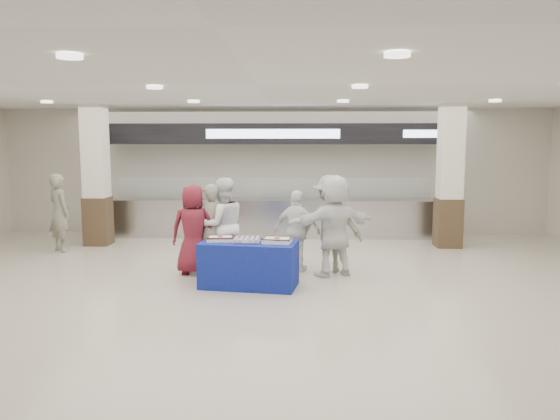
{
  "coord_description": "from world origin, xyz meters",
  "views": [
    {
      "loc": [
        0.61,
        -8.09,
        2.41
      ],
      "look_at": [
        0.29,
        1.6,
        1.16
      ],
      "focal_mm": 35.0,
      "sensor_mm": 36.0,
      "label": 1
    }
  ],
  "objects_px": {
    "civilian_white": "(334,226)",
    "sheet_cake_left": "(220,238)",
    "chef_tall": "(223,225)",
    "soldier_bg": "(59,213)",
    "display_table": "(249,264)",
    "soldier_a": "(211,228)",
    "cupcake_tray": "(247,240)",
    "soldier_b": "(331,224)",
    "sheet_cake_right": "(277,240)",
    "civilian_maroon": "(193,229)",
    "chef_short": "(297,231)"
  },
  "relations": [
    {
      "from": "chef_short",
      "to": "civilian_white",
      "type": "height_order",
      "value": "civilian_white"
    },
    {
      "from": "display_table",
      "to": "sheet_cake_left",
      "type": "height_order",
      "value": "sheet_cake_left"
    },
    {
      "from": "sheet_cake_left",
      "to": "chef_short",
      "type": "xyz_separation_m",
      "value": [
        1.27,
        1.03,
        -0.05
      ]
    },
    {
      "from": "soldier_a",
      "to": "civilian_white",
      "type": "height_order",
      "value": "civilian_white"
    },
    {
      "from": "cupcake_tray",
      "to": "display_table",
      "type": "bearing_deg",
      "value": 30.76
    },
    {
      "from": "sheet_cake_left",
      "to": "soldier_a",
      "type": "relative_size",
      "value": 0.27
    },
    {
      "from": "cupcake_tray",
      "to": "civilian_white",
      "type": "distance_m",
      "value": 1.7
    },
    {
      "from": "sheet_cake_right",
      "to": "soldier_b",
      "type": "bearing_deg",
      "value": 51.45
    },
    {
      "from": "civilian_white",
      "to": "cupcake_tray",
      "type": "bearing_deg",
      "value": 4.83
    },
    {
      "from": "civilian_white",
      "to": "display_table",
      "type": "bearing_deg",
      "value": 4.78
    },
    {
      "from": "sheet_cake_left",
      "to": "civilian_maroon",
      "type": "distance_m",
      "value": 0.97
    },
    {
      "from": "civilian_maroon",
      "to": "soldier_bg",
      "type": "relative_size",
      "value": 0.96
    },
    {
      "from": "civilian_maroon",
      "to": "soldier_bg",
      "type": "height_order",
      "value": "soldier_bg"
    },
    {
      "from": "display_table",
      "to": "sheet_cake_right",
      "type": "xyz_separation_m",
      "value": [
        0.46,
        -0.06,
        0.42
      ]
    },
    {
      "from": "civilian_maroon",
      "to": "display_table",
      "type": "bearing_deg",
      "value": 139.59
    },
    {
      "from": "cupcake_tray",
      "to": "chef_short",
      "type": "relative_size",
      "value": 0.29
    },
    {
      "from": "sheet_cake_right",
      "to": "civilian_white",
      "type": "relative_size",
      "value": 0.27
    },
    {
      "from": "civilian_maroon",
      "to": "chef_short",
      "type": "relative_size",
      "value": 1.08
    },
    {
      "from": "sheet_cake_left",
      "to": "soldier_a",
      "type": "xyz_separation_m",
      "value": [
        -0.29,
        0.87,
        0.02
      ]
    },
    {
      "from": "display_table",
      "to": "sheet_cake_left",
      "type": "distance_m",
      "value": 0.64
    },
    {
      "from": "soldier_a",
      "to": "chef_short",
      "type": "xyz_separation_m",
      "value": [
        1.55,
        0.15,
        -0.07
      ]
    },
    {
      "from": "soldier_bg",
      "to": "display_table",
      "type": "bearing_deg",
      "value": -172.15
    },
    {
      "from": "display_table",
      "to": "soldier_a",
      "type": "distance_m",
      "value": 1.29
    },
    {
      "from": "chef_short",
      "to": "civilian_white",
      "type": "bearing_deg",
      "value": 176.55
    },
    {
      "from": "soldier_a",
      "to": "chef_short",
      "type": "height_order",
      "value": "soldier_a"
    },
    {
      "from": "chef_tall",
      "to": "soldier_bg",
      "type": "bearing_deg",
      "value": -47.87
    },
    {
      "from": "civilian_maroon",
      "to": "chef_tall",
      "type": "relative_size",
      "value": 0.94
    },
    {
      "from": "display_table",
      "to": "civilian_white",
      "type": "xyz_separation_m",
      "value": [
        1.45,
        0.79,
        0.53
      ]
    },
    {
      "from": "sheet_cake_left",
      "to": "cupcake_tray",
      "type": "xyz_separation_m",
      "value": [
        0.44,
        -0.09,
        -0.01
      ]
    },
    {
      "from": "sheet_cake_left",
      "to": "soldier_bg",
      "type": "relative_size",
      "value": 0.26
    },
    {
      "from": "soldier_b",
      "to": "soldier_bg",
      "type": "relative_size",
      "value": 1.05
    },
    {
      "from": "civilian_white",
      "to": "sheet_cake_left",
      "type": "bearing_deg",
      "value": -3.25
    },
    {
      "from": "sheet_cake_right",
      "to": "civilian_white",
      "type": "height_order",
      "value": "civilian_white"
    },
    {
      "from": "display_table",
      "to": "chef_short",
      "type": "bearing_deg",
      "value": 62.92
    },
    {
      "from": "cupcake_tray",
      "to": "soldier_b",
      "type": "distance_m",
      "value": 1.84
    },
    {
      "from": "soldier_b",
      "to": "soldier_bg",
      "type": "distance_m",
      "value": 5.99
    },
    {
      "from": "soldier_a",
      "to": "chef_short",
      "type": "bearing_deg",
      "value": 175.75
    },
    {
      "from": "sheet_cake_left",
      "to": "soldier_b",
      "type": "relative_size",
      "value": 0.25
    },
    {
      "from": "civilian_maroon",
      "to": "soldier_b",
      "type": "bearing_deg",
      "value": -176.11
    },
    {
      "from": "civilian_maroon",
      "to": "soldier_a",
      "type": "distance_m",
      "value": 0.33
    },
    {
      "from": "chef_short",
      "to": "sheet_cake_right",
      "type": "bearing_deg",
      "value": 95.24
    },
    {
      "from": "sheet_cake_right",
      "to": "civilian_maroon",
      "type": "height_order",
      "value": "civilian_maroon"
    },
    {
      "from": "soldier_a",
      "to": "chef_tall",
      "type": "bearing_deg",
      "value": -171.12
    },
    {
      "from": "sheet_cake_right",
      "to": "civilian_maroon",
      "type": "xyz_separation_m",
      "value": [
        -1.54,
        0.9,
        0.01
      ]
    },
    {
      "from": "sheet_cake_left",
      "to": "soldier_a",
      "type": "distance_m",
      "value": 0.92
    },
    {
      "from": "civilian_maroon",
      "to": "chef_short",
      "type": "xyz_separation_m",
      "value": [
        1.86,
        0.26,
        -0.06
      ]
    },
    {
      "from": "sheet_cake_right",
      "to": "soldier_bg",
      "type": "xyz_separation_m",
      "value": [
        -4.82,
        2.81,
        0.05
      ]
    },
    {
      "from": "soldier_a",
      "to": "soldier_b",
      "type": "relative_size",
      "value": 0.92
    },
    {
      "from": "civilian_maroon",
      "to": "soldier_bg",
      "type": "distance_m",
      "value": 3.8
    },
    {
      "from": "sheet_cake_left",
      "to": "sheet_cake_right",
      "type": "height_order",
      "value": "sheet_cake_right"
    }
  ]
}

